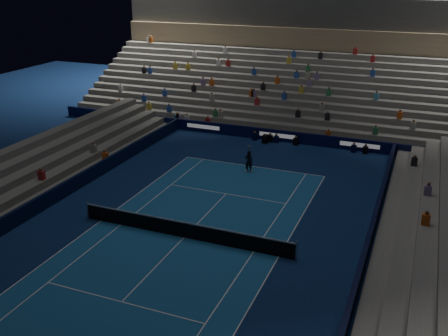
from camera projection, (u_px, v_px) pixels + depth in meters
ground at (184, 238)px, 28.66m from camera, size 90.00×90.00×0.00m
court_surface at (184, 237)px, 28.65m from camera, size 10.97×23.77×0.01m
sponsor_barrier_far at (278, 135)px, 44.47m from camera, size 44.00×0.25×1.00m
sponsor_barrier_east at (362, 265)px, 25.11m from camera, size 0.25×37.00×1.00m
sponsor_barrier_west at (43, 202)px, 31.84m from camera, size 0.25×37.00×1.00m
grandstand_main at (305, 82)px, 51.55m from camera, size 44.00×15.20×11.20m
grandstand_east at (439, 272)px, 23.76m from camera, size 5.00×37.00×2.50m
tennis_net at (184, 230)px, 28.47m from camera, size 12.90×0.10×1.10m
tennis_player at (249, 161)px, 37.63m from camera, size 0.63×0.45×1.64m
broadcast_camera at (266, 139)px, 44.08m from camera, size 0.51×0.97×0.68m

